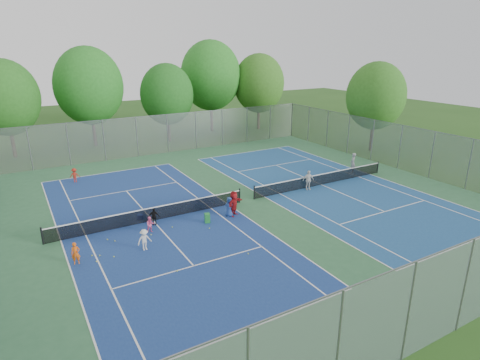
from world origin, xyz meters
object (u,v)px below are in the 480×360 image
object	(u,v)px
net_left	(153,214)
instructor	(353,163)
net_right	(322,180)
ball_crate	(140,217)
ball_hopper	(207,218)

from	to	relation	value
net_left	instructor	size ratio (longest dim) A/B	7.19
net_right	instructor	distance (m)	4.66
ball_crate	instructor	bearing A→B (deg)	1.21
ball_hopper	instructor	world-z (taller)	instructor
net_right	instructor	xyz separation A→B (m)	(4.49, 1.14, 0.44)
ball_crate	instructor	xyz separation A→B (m)	(19.11, 0.40, 0.74)
ball_hopper	instructor	distance (m)	15.91
net_right	instructor	size ratio (longest dim) A/B	7.19
ball_hopper	ball_crate	bearing A→B (deg)	142.50
net_left	net_right	bearing A→B (deg)	0.00
net_left	net_right	distance (m)	14.00
net_left	ball_crate	world-z (taller)	net_left
net_left	ball_crate	bearing A→B (deg)	130.16
net_right	ball_crate	world-z (taller)	net_right
net_right	ball_hopper	size ratio (longest dim) A/B	20.64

